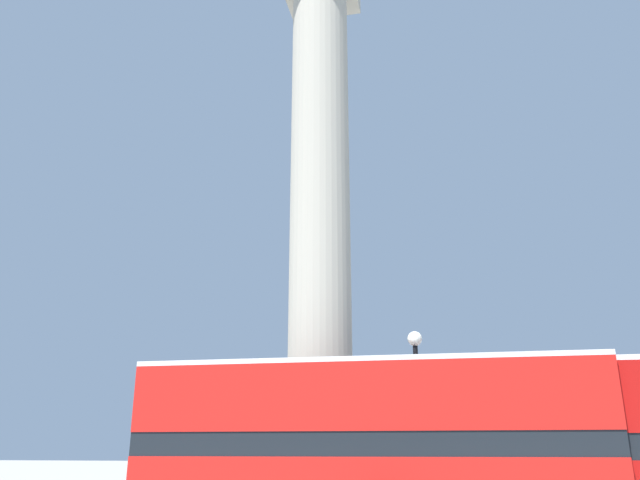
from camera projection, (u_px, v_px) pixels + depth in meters
monument_column at (320, 264)px, 21.47m from camera, size 5.41×5.41×21.52m
bus_b at (368, 444)px, 15.10m from camera, size 11.25×2.98×4.38m
street_lamp at (419, 419)px, 17.18m from camera, size 0.42×0.42×5.52m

